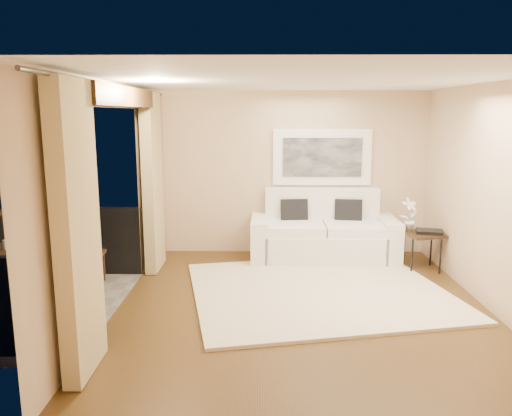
{
  "coord_description": "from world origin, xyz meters",
  "views": [
    {
      "loc": [
        -0.51,
        -5.78,
        2.34
      ],
      "look_at": [
        -0.57,
        0.97,
        1.05
      ],
      "focal_mm": 35.0,
      "sensor_mm": 36.0,
      "label": 1
    }
  ],
  "objects_px": {
    "side_table": "(423,237)",
    "balcony_chair_far": "(85,249)",
    "sofa": "(323,235)",
    "balcony_chair_near": "(38,271)",
    "orchid": "(410,214)"
  },
  "relations": [
    {
      "from": "side_table",
      "to": "balcony_chair_far",
      "type": "height_order",
      "value": "balcony_chair_far"
    },
    {
      "from": "sofa",
      "to": "side_table",
      "type": "relative_size",
      "value": 3.66
    },
    {
      "from": "sofa",
      "to": "balcony_chair_near",
      "type": "xyz_separation_m",
      "value": [
        -3.49,
        -2.61,
        0.22
      ]
    },
    {
      "from": "side_table",
      "to": "orchid",
      "type": "height_order",
      "value": "orchid"
    },
    {
      "from": "sofa",
      "to": "side_table",
      "type": "height_order",
      "value": "sofa"
    },
    {
      "from": "side_table",
      "to": "balcony_chair_near",
      "type": "relative_size",
      "value": 0.61
    },
    {
      "from": "sofa",
      "to": "balcony_chair_near",
      "type": "height_order",
      "value": "sofa"
    },
    {
      "from": "orchid",
      "to": "side_table",
      "type": "bearing_deg",
      "value": -40.74
    },
    {
      "from": "balcony_chair_near",
      "to": "side_table",
      "type": "bearing_deg",
      "value": 16.28
    },
    {
      "from": "balcony_chair_far",
      "to": "sofa",
      "type": "bearing_deg",
      "value": -159.84
    },
    {
      "from": "sofa",
      "to": "balcony_chair_far",
      "type": "height_order",
      "value": "sofa"
    },
    {
      "from": "balcony_chair_near",
      "to": "orchid",
      "type": "bearing_deg",
      "value": 18.5
    },
    {
      "from": "side_table",
      "to": "balcony_chair_far",
      "type": "distance_m",
      "value": 4.87
    },
    {
      "from": "sofa",
      "to": "orchid",
      "type": "xyz_separation_m",
      "value": [
        1.25,
        -0.45,
        0.43
      ]
    },
    {
      "from": "sofa",
      "to": "orchid",
      "type": "distance_m",
      "value": 1.4
    }
  ]
}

